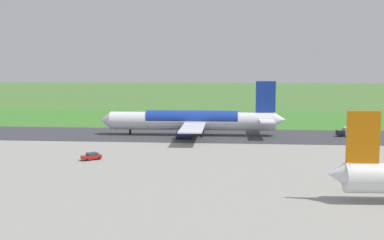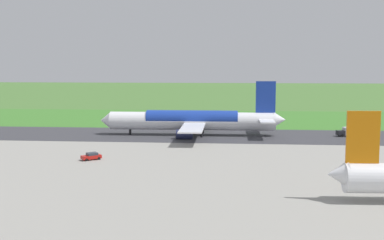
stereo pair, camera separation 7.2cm
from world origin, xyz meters
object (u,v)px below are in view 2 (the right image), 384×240
at_px(service_truck_baggage, 348,132).
at_px(no_stopping_sign, 219,117).
at_px(airliner_main, 193,121).
at_px(traffic_cone_orange, 210,120).
at_px(service_car_followme, 91,156).

relative_size(service_truck_baggage, no_stopping_sign, 2.49).
bearing_deg(service_truck_baggage, airliner_main, 2.26).
xyz_separation_m(airliner_main, traffic_cone_orange, (-2.93, -36.18, -4.08)).
distance_m(no_stopping_sign, traffic_cone_orange, 3.99).
height_order(airliner_main, no_stopping_sign, airliner_main).
bearing_deg(service_truck_baggage, service_car_followme, 32.32).
relative_size(airliner_main, service_truck_baggage, 8.76).
bearing_deg(traffic_cone_orange, no_stopping_sign, 162.01).
bearing_deg(service_car_followme, airliner_main, -116.25).
relative_size(no_stopping_sign, traffic_cone_orange, 4.50).
bearing_deg(service_car_followme, no_stopping_sign, -109.13).
distance_m(service_car_followme, no_stopping_sign, 77.52).
relative_size(airliner_main, service_car_followme, 12.27).
distance_m(airliner_main, service_car_followme, 42.78).
distance_m(airliner_main, traffic_cone_orange, 36.52).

